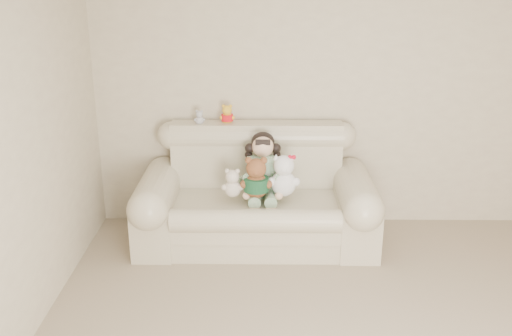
# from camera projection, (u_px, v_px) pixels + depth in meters

# --- Properties ---
(wall_back) EXTENTS (4.50, 0.00, 4.50)m
(wall_back) POSITION_uv_depth(u_px,v_px,m) (338.00, 90.00, 5.35)
(wall_back) COLOR beige
(wall_back) RESTS_ON ground
(sofa) EXTENTS (2.10, 0.95, 1.03)m
(sofa) POSITION_uv_depth(u_px,v_px,m) (256.00, 189.00, 5.14)
(sofa) COLOR beige
(sofa) RESTS_ON floor
(seated_child) EXTENTS (0.36, 0.44, 0.60)m
(seated_child) POSITION_uv_depth(u_px,v_px,m) (263.00, 165.00, 5.15)
(seated_child) COLOR #307937
(seated_child) RESTS_ON sofa
(brown_teddy) EXTENTS (0.29, 0.24, 0.43)m
(brown_teddy) POSITION_uv_depth(u_px,v_px,m) (256.00, 174.00, 4.94)
(brown_teddy) COLOR brown
(brown_teddy) RESTS_ON sofa
(white_cat) EXTENTS (0.32, 0.26, 0.44)m
(white_cat) POSITION_uv_depth(u_px,v_px,m) (284.00, 171.00, 4.98)
(white_cat) COLOR white
(white_cat) RESTS_ON sofa
(cream_teddy) EXTENTS (0.19, 0.15, 0.30)m
(cream_teddy) POSITION_uv_depth(u_px,v_px,m) (232.00, 180.00, 4.98)
(cream_teddy) COLOR silver
(cream_teddy) RESTS_ON sofa
(yellow_mini_bear) EXTENTS (0.16, 0.13, 0.22)m
(yellow_mini_bear) POSITION_uv_depth(u_px,v_px,m) (227.00, 113.00, 5.30)
(yellow_mini_bear) COLOR yellow
(yellow_mini_bear) RESTS_ON sofa
(grey_mini_plush) EXTENTS (0.13, 0.12, 0.16)m
(grey_mini_plush) POSITION_uv_depth(u_px,v_px,m) (199.00, 116.00, 5.28)
(grey_mini_plush) COLOR silver
(grey_mini_plush) RESTS_ON sofa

